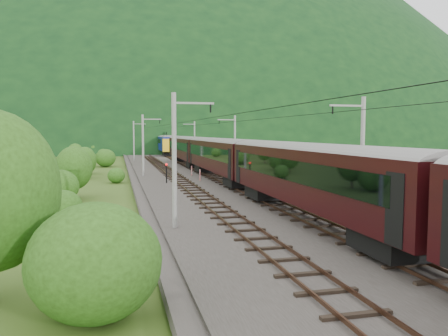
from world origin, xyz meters
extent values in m
plane|color=#324D18|center=(0.00, 0.00, 0.00)|extent=(600.00, 600.00, 0.00)
cube|color=#38332D|center=(0.00, 10.00, 0.15)|extent=(14.00, 220.00, 0.30)
cube|color=#513322|center=(-3.12, 10.00, 0.49)|extent=(0.08, 220.00, 0.15)
cube|color=#513322|center=(-1.68, 10.00, 0.49)|extent=(0.08, 220.00, 0.15)
cube|color=black|center=(-2.40, 10.00, 0.36)|extent=(2.40, 220.00, 0.12)
cube|color=#513322|center=(1.68, 10.00, 0.49)|extent=(0.08, 220.00, 0.15)
cube|color=#513322|center=(3.12, 10.00, 0.49)|extent=(0.08, 220.00, 0.15)
cube|color=black|center=(2.40, 10.00, 0.36)|extent=(2.40, 220.00, 0.12)
cylinder|color=gray|center=(-6.20, 0.00, 4.30)|extent=(0.28, 0.28, 8.00)
cube|color=gray|center=(-5.00, 0.00, 7.70)|extent=(2.40, 0.12, 0.12)
cylinder|color=black|center=(-4.00, 0.00, 7.40)|extent=(0.10, 0.10, 0.50)
cylinder|color=gray|center=(-6.20, 32.00, 4.30)|extent=(0.28, 0.28, 8.00)
cube|color=gray|center=(-5.00, 32.00, 7.70)|extent=(2.40, 0.12, 0.12)
cylinder|color=black|center=(-4.00, 32.00, 7.40)|extent=(0.10, 0.10, 0.50)
cylinder|color=gray|center=(-6.20, 64.00, 4.30)|extent=(0.28, 0.28, 8.00)
cube|color=gray|center=(-5.00, 64.00, 7.70)|extent=(2.40, 0.12, 0.12)
cylinder|color=black|center=(-4.00, 64.00, 7.40)|extent=(0.10, 0.10, 0.50)
cylinder|color=gray|center=(-6.20, 96.00, 4.30)|extent=(0.28, 0.28, 8.00)
cube|color=gray|center=(-5.00, 96.00, 7.70)|extent=(2.40, 0.12, 0.12)
cylinder|color=black|center=(-4.00, 96.00, 7.40)|extent=(0.10, 0.10, 0.50)
cylinder|color=gray|center=(-6.20, 128.00, 4.30)|extent=(0.28, 0.28, 8.00)
cube|color=gray|center=(-5.00, 128.00, 7.70)|extent=(2.40, 0.12, 0.12)
cylinder|color=black|center=(-4.00, 128.00, 7.40)|extent=(0.10, 0.10, 0.50)
cylinder|color=gray|center=(6.20, 0.00, 4.30)|extent=(0.28, 0.28, 8.00)
cube|color=gray|center=(5.00, 0.00, 7.70)|extent=(2.40, 0.12, 0.12)
cylinder|color=black|center=(4.00, 0.00, 7.40)|extent=(0.10, 0.10, 0.50)
cylinder|color=gray|center=(6.20, 32.00, 4.30)|extent=(0.28, 0.28, 8.00)
cube|color=gray|center=(5.00, 32.00, 7.70)|extent=(2.40, 0.12, 0.12)
cylinder|color=black|center=(4.00, 32.00, 7.40)|extent=(0.10, 0.10, 0.50)
cylinder|color=gray|center=(6.20, 64.00, 4.30)|extent=(0.28, 0.28, 8.00)
cube|color=gray|center=(5.00, 64.00, 7.70)|extent=(2.40, 0.12, 0.12)
cylinder|color=black|center=(4.00, 64.00, 7.40)|extent=(0.10, 0.10, 0.50)
cylinder|color=gray|center=(6.20, 96.00, 4.30)|extent=(0.28, 0.28, 8.00)
cube|color=gray|center=(5.00, 96.00, 7.70)|extent=(2.40, 0.12, 0.12)
cylinder|color=black|center=(4.00, 96.00, 7.40)|extent=(0.10, 0.10, 0.50)
cylinder|color=gray|center=(6.20, 128.00, 4.30)|extent=(0.28, 0.28, 8.00)
cube|color=gray|center=(5.00, 128.00, 7.70)|extent=(2.40, 0.12, 0.12)
cylinder|color=black|center=(4.00, 128.00, 7.40)|extent=(0.10, 0.10, 0.50)
cylinder|color=black|center=(-2.40, 10.00, 7.10)|extent=(0.03, 198.00, 0.03)
cylinder|color=black|center=(2.40, 10.00, 7.10)|extent=(0.03, 198.00, 0.03)
ellipsoid|color=black|center=(0.00, 260.00, 0.00)|extent=(504.00, 360.00, 244.00)
cube|color=black|center=(2.40, -0.17, 3.25)|extent=(3.24, 24.61, 3.36)
cylinder|color=gray|center=(2.40, -0.17, 4.76)|extent=(3.24, 24.49, 3.24)
cube|color=black|center=(0.76, -0.17, 3.66)|extent=(0.05, 21.66, 1.29)
cube|color=black|center=(4.04, -0.17, 3.66)|extent=(0.05, 21.66, 1.29)
cube|color=black|center=(2.40, -8.78, 1.07)|extent=(2.46, 3.58, 1.01)
cube|color=black|center=(2.40, 8.45, 1.07)|extent=(2.46, 3.58, 1.01)
cube|color=black|center=(2.40, 25.06, 3.25)|extent=(3.24, 24.61, 3.36)
cylinder|color=gray|center=(2.40, 25.06, 4.76)|extent=(3.24, 24.49, 3.24)
cube|color=black|center=(0.76, 25.06, 3.66)|extent=(0.05, 21.66, 1.29)
cube|color=black|center=(4.04, 25.06, 3.66)|extent=(0.05, 21.66, 1.29)
cube|color=black|center=(2.40, 16.45, 1.07)|extent=(2.46, 3.58, 1.01)
cube|color=black|center=(2.40, 33.68, 1.07)|extent=(2.46, 3.58, 1.01)
cube|color=black|center=(2.40, 50.29, 3.25)|extent=(3.24, 24.61, 3.36)
cylinder|color=gray|center=(2.40, 50.29, 4.76)|extent=(3.24, 24.49, 3.24)
cube|color=black|center=(0.76, 50.29, 3.66)|extent=(0.05, 21.66, 1.29)
cube|color=black|center=(4.04, 50.29, 3.66)|extent=(0.05, 21.66, 1.29)
cube|color=black|center=(2.40, 41.68, 1.07)|extent=(2.46, 3.58, 1.01)
cube|color=black|center=(2.40, 58.90, 1.07)|extent=(2.46, 3.58, 1.01)
cube|color=navy|center=(2.40, 85.59, 3.25)|extent=(3.24, 20.13, 3.36)
cylinder|color=gray|center=(2.40, 85.59, 4.76)|extent=(3.24, 20.03, 3.24)
cube|color=black|center=(0.76, 85.59, 3.66)|extent=(0.05, 17.72, 1.29)
cube|color=black|center=(4.04, 85.59, 3.66)|extent=(0.05, 17.72, 1.29)
cube|color=black|center=(2.40, 78.54, 1.07)|extent=(2.46, 3.58, 1.01)
cube|color=black|center=(2.40, 92.63, 1.07)|extent=(2.46, 3.58, 1.01)
cube|color=yellow|center=(2.40, 95.45, 3.03)|extent=(3.31, 0.50, 3.02)
cube|color=yellow|center=(2.40, 75.72, 3.03)|extent=(3.31, 0.50, 3.02)
cube|color=black|center=(2.40, 88.59, 5.55)|extent=(0.08, 1.60, 1.01)
cylinder|color=red|center=(-0.02, 24.81, 0.97)|extent=(0.14, 0.14, 1.34)
cylinder|color=red|center=(0.02, 31.01, 0.95)|extent=(0.14, 0.14, 1.29)
cylinder|color=black|center=(-4.15, 23.14, 1.33)|extent=(0.14, 0.14, 2.05)
sphere|color=red|center=(-4.15, 23.14, 2.40)|extent=(0.25, 0.25, 0.25)
ellipsoid|color=#244412|center=(-10.21, -11.67, 1.90)|extent=(4.22, 4.22, 3.80)
ellipsoid|color=#244412|center=(-12.94, 3.18, 1.19)|extent=(2.63, 2.63, 2.37)
ellipsoid|color=#244412|center=(-14.23, 13.41, 1.41)|extent=(3.13, 3.13, 2.82)
ellipsoid|color=#244412|center=(-9.64, 27.11, 0.91)|extent=(2.03, 2.03, 1.83)
ellipsoid|color=#244412|center=(-14.12, 39.65, 1.49)|extent=(3.32, 3.32, 2.98)
ellipsoid|color=#244412|center=(-11.48, 52.72, 1.56)|extent=(3.48, 3.48, 3.13)
ellipsoid|color=#244412|center=(-14.24, 63.66, 0.96)|extent=(2.14, 2.14, 1.92)
ellipsoid|color=#244412|center=(-12.67, 78.80, 1.12)|extent=(2.50, 2.50, 2.25)
ellipsoid|color=#244412|center=(-15.21, 90.44, 1.85)|extent=(4.12, 4.12, 3.70)
cylinder|color=black|center=(-13.34, 16.00, 1.28)|extent=(0.24, 0.24, 2.57)
ellipsoid|color=#244412|center=(-13.34, 16.00, 2.75)|extent=(3.30, 3.30, 3.97)
cylinder|color=black|center=(-13.61, 33.93, 1.12)|extent=(0.24, 0.24, 2.23)
ellipsoid|color=#244412|center=(-13.61, 33.93, 2.39)|extent=(2.87, 2.87, 3.44)
cylinder|color=black|center=(-16.52, 53.58, 1.11)|extent=(0.24, 0.24, 2.22)
ellipsoid|color=#244412|center=(-16.52, 53.58, 2.38)|extent=(2.86, 2.86, 3.43)
ellipsoid|color=#244412|center=(11.42, 7.98, 0.94)|extent=(2.09, 2.09, 1.88)
ellipsoid|color=#244412|center=(9.68, 29.20, 0.92)|extent=(2.04, 2.04, 1.84)
ellipsoid|color=#244412|center=(11.07, 58.81, 1.14)|extent=(2.54, 2.54, 2.29)
camera|label=1|loc=(-9.46, -25.67, 5.96)|focal=35.00mm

